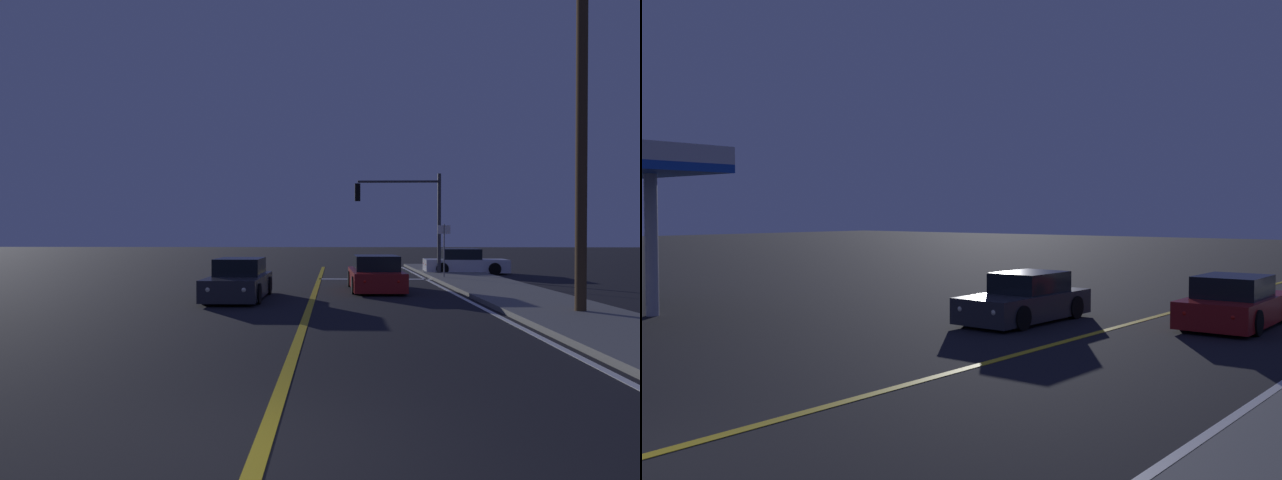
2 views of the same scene
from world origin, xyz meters
TOP-DOWN VIEW (x-y plane):
  - ground_plane at (0.00, 0.00)m, footprint 160.00×160.00m
  - sidewalk_right at (6.88, 11.13)m, footprint 3.20×40.06m
  - lane_line_center at (0.00, 11.13)m, footprint 0.20×37.84m
  - lane_line_edge_right at (5.03, 11.13)m, footprint 0.16×37.84m
  - stop_bar at (2.64, 20.76)m, footprint 5.28×0.50m
  - car_lead_oncoming_red at (2.29, 15.69)m, footprint 2.05×4.45m
  - car_mid_block_charcoal at (-2.45, 12.93)m, footprint 1.84×4.34m
  - car_side_waiting_white at (7.68, 24.42)m, footprint 4.42×2.03m
  - traffic_signal_near_right at (4.41, 23.06)m, footprint 4.41×0.28m
  - utility_pole_right at (7.18, 9.30)m, footprint 1.45×0.29m
  - street_sign_corner at (5.78, 20.26)m, footprint 0.56×0.08m

SIDE VIEW (x-z plane):
  - ground_plane at x=0.00m, z-range 0.00..0.00m
  - lane_line_center at x=0.00m, z-range 0.00..0.01m
  - lane_line_edge_right at x=5.03m, z-range 0.00..0.01m
  - stop_bar at x=2.64m, z-range 0.00..0.01m
  - sidewalk_right at x=6.88m, z-range 0.00..0.15m
  - car_mid_block_charcoal at x=-2.45m, z-range -0.09..1.25m
  - car_side_waiting_white at x=7.68m, z-range -0.09..1.25m
  - car_lead_oncoming_red at x=2.29m, z-range -0.09..1.25m
  - street_sign_corner at x=5.78m, z-range 0.44..3.03m
  - traffic_signal_near_right at x=4.41m, z-range 0.92..6.15m
  - utility_pole_right at x=7.18m, z-range 0.18..10.96m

